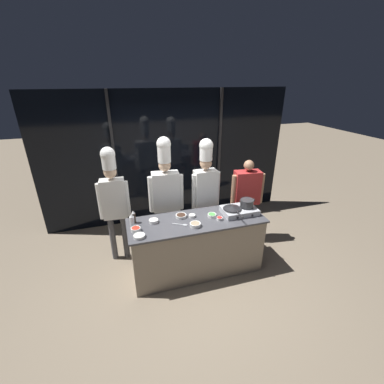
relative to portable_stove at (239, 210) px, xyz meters
name	(u,v)px	position (x,y,z in m)	size (l,w,h in m)	color
ground_plane	(196,269)	(-0.70, -0.01, -0.97)	(24.00, 24.00, 0.00)	#7F705B
window_wall_back	(169,158)	(-0.70, 1.85, 0.38)	(5.10, 0.09, 2.70)	black
demo_counter	(197,245)	(-0.70, -0.01, -0.51)	(2.06, 0.70, 0.93)	gray
portable_stove	(239,210)	(0.00, 0.00, 0.00)	(0.53, 0.39, 0.10)	#B2B5BA
frying_pan	(232,208)	(-0.12, 0.00, 0.07)	(0.29, 0.49, 0.04)	#232326
stock_pot	(247,203)	(0.12, 0.00, 0.12)	(0.24, 0.21, 0.12)	#333335
squeeze_bottle_soy	(134,217)	(-1.61, 0.18, 0.05)	(0.06, 0.06, 0.20)	#332319
squeeze_bottle_clear	(132,221)	(-1.64, 0.09, 0.05)	(0.07, 0.07, 0.20)	white
prep_bowl_mushrooms	(195,224)	(-0.78, -0.17, -0.02)	(0.16, 0.16, 0.05)	white
prep_bowl_bean_sprouts	(139,236)	(-1.57, -0.23, -0.02)	(0.16, 0.16, 0.04)	white
prep_bowl_scallions	(212,215)	(-0.45, 0.02, -0.02)	(0.14, 0.14, 0.05)	white
prep_bowl_bell_pepper	(220,218)	(-0.37, -0.10, -0.02)	(0.09, 0.09, 0.04)	white
prep_bowl_garlic	(192,216)	(-0.74, 0.10, -0.02)	(0.10, 0.10, 0.04)	white
prep_bowl_soy_glaze	(181,216)	(-0.90, 0.14, -0.02)	(0.17, 0.17, 0.04)	white
prep_bowl_onion	(154,221)	(-1.33, 0.11, -0.02)	(0.14, 0.14, 0.05)	white
prep_bowl_chili_flakes	(136,229)	(-1.60, -0.06, -0.02)	(0.14, 0.14, 0.06)	white
serving_spoon_slotted	(183,225)	(-0.94, -0.09, -0.04)	(0.22, 0.14, 0.02)	#B2B5BA
chef_head	(113,196)	(-1.86, 0.66, 0.21)	(0.48, 0.22, 1.96)	#4C4C51
chef_sous	(166,190)	(-1.03, 0.65, 0.21)	(0.58, 0.26, 2.06)	#4C4C51
chef_line	(205,186)	(-0.37, 0.56, 0.24)	(0.50, 0.22, 2.01)	#4C4C51
person_guest	(246,194)	(0.44, 0.60, -0.03)	(0.60, 0.29, 1.57)	#2D3856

